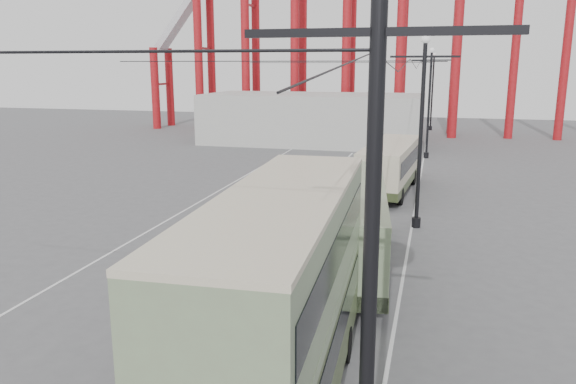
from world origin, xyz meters
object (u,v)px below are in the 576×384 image
(single_decker_green, at_px, (350,220))
(pedestrian, at_px, (301,231))
(lamp_post_near, at_px, (377,71))
(single_decker_cream, at_px, (391,165))
(double_decker_bus, at_px, (283,296))

(single_decker_green, height_order, pedestrian, single_decker_green)
(single_decker_green, bearing_deg, lamp_post_near, -87.89)
(pedestrian, bearing_deg, single_decker_cream, -132.44)
(lamp_post_near, xyz_separation_m, double_decker_bus, (-2.36, 4.41, -4.89))
(single_decker_cream, height_order, pedestrian, single_decker_cream)
(double_decker_bus, height_order, single_decker_cream, double_decker_bus)
(single_decker_green, bearing_deg, single_decker_cream, 80.91)
(single_decker_green, distance_m, single_decker_cream, 13.88)
(single_decker_cream, bearing_deg, lamp_post_near, -81.55)
(single_decker_green, distance_m, pedestrian, 2.89)
(lamp_post_near, xyz_separation_m, pedestrian, (-4.77, 16.17, -7.03))
(single_decker_cream, bearing_deg, double_decker_bus, -86.40)
(double_decker_bus, relative_size, single_decker_cream, 0.98)
(lamp_post_near, distance_m, pedestrian, 18.26)
(lamp_post_near, xyz_separation_m, single_decker_green, (-2.42, 14.82, -6.01))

